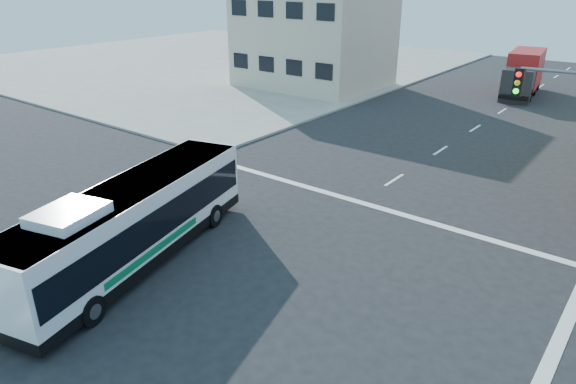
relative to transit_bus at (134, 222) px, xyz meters
The scene contains 5 objects.
ground 4.07m from the transit_bus, ahead, with size 120.00×120.00×0.00m, color black.
sidewalk_nw 46.98m from the transit_bus, 131.74° to the left, with size 50.00×50.00×0.15m, color gray.
building_west 32.91m from the transit_bus, 113.87° to the left, with size 12.06×10.06×8.00m.
transit_bus is the anchor object (origin of this frame).
box_truck 37.99m from the transit_bus, 85.21° to the left, with size 3.36×8.34×3.65m.
Camera 1 is at (10.58, -9.60, 9.74)m, focal length 32.00 mm.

